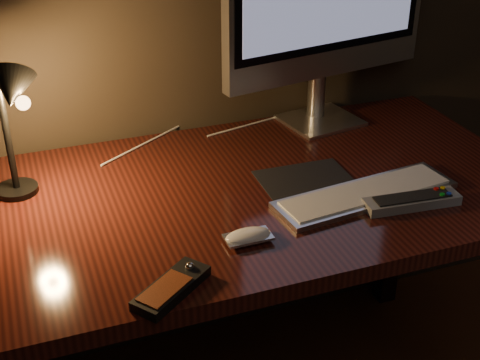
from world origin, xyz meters
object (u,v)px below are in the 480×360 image
object	(u,v)px
tv_remote	(412,201)
desk_lamp	(13,108)
desk	(201,226)
mouse	(248,238)
keyboard	(366,194)
media_remote	(171,287)

from	to	relation	value
tv_remote	desk_lamp	bearing A→B (deg)	162.10
desk	desk_lamp	world-z (taller)	desk_lamp
desk	mouse	distance (m)	0.31
keyboard	desk_lamp	world-z (taller)	desk_lamp
desk	media_remote	world-z (taller)	media_remote
desk	tv_remote	world-z (taller)	tv_remote
desk	media_remote	xyz separation A→B (m)	(-0.17, -0.39, 0.14)
tv_remote	mouse	bearing A→B (deg)	-173.97
desk	media_remote	size ratio (longest dim) A/B	9.34
keyboard	tv_remote	distance (m)	0.11
media_remote	tv_remote	size ratio (longest dim) A/B	0.75
keyboard	tv_remote	bearing A→B (deg)	-48.89
desk	keyboard	world-z (taller)	keyboard
desk_lamp	mouse	bearing A→B (deg)	-49.53
media_remote	tv_remote	bearing A→B (deg)	-26.33
desk	keyboard	xyz separation A→B (m)	(0.34, -0.20, 0.14)
keyboard	tv_remote	world-z (taller)	tv_remote
mouse	media_remote	size ratio (longest dim) A/B	0.58
desk_lamp	keyboard	bearing A→B (deg)	-29.64
tv_remote	desk_lamp	xyz separation A→B (m)	(-0.81, 0.34, 0.21)
desk	desk_lamp	distance (m)	0.53
mouse	tv_remote	distance (m)	0.40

